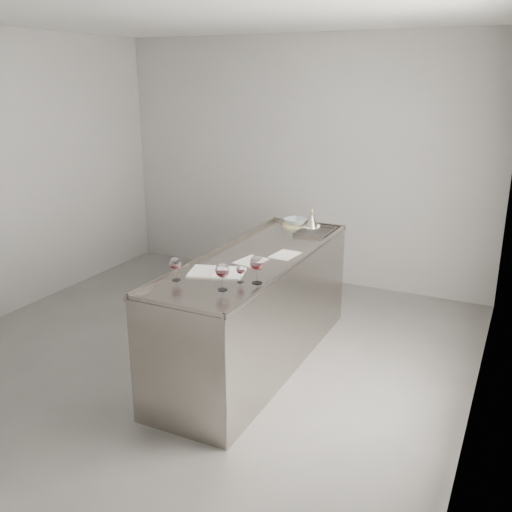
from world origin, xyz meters
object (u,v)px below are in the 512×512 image
at_px(notebook, 217,272).
at_px(wine_glass_small, 241,270).
at_px(counter, 256,310).
at_px(wine_funnel, 312,222).
at_px(wine_glass_left, 176,264).
at_px(wine_glass_middle, 222,271).
at_px(ceramic_bowl, 296,221).
at_px(wine_glass_right, 257,263).

bearing_deg(notebook, wine_glass_small, -37.79).
height_order(counter, wine_funnel, wine_funnel).
bearing_deg(counter, wine_glass_left, -110.21).
bearing_deg(wine_funnel, wine_glass_middle, -88.63).
xyz_separation_m(notebook, ceramic_bowl, (-0.00, 1.56, 0.04)).
xyz_separation_m(wine_glass_right, wine_glass_small, (-0.11, -0.04, -0.06)).
distance_m(wine_glass_left, notebook, 0.34).
relative_size(wine_glass_middle, wine_glass_small, 1.52).
bearing_deg(wine_glass_left, wine_glass_right, 20.16).
relative_size(wine_glass_middle, wine_glass_right, 0.94).
relative_size(wine_glass_right, wine_glass_small, 1.62).
distance_m(counter, wine_glass_small, 0.82).
relative_size(counter, ceramic_bowl, 11.24).
relative_size(wine_glass_small, wine_funnel, 0.65).
bearing_deg(notebook, ceramic_bowl, 73.42).
xyz_separation_m(counter, wine_glass_right, (0.27, -0.55, 0.61)).
height_order(wine_glass_left, notebook, wine_glass_left).
bearing_deg(wine_glass_middle, wine_glass_right, 55.70).
xyz_separation_m(counter, wine_glass_left, (-0.28, -0.75, 0.59)).
bearing_deg(ceramic_bowl, wine_glass_right, -77.22).
distance_m(ceramic_bowl, wine_funnel, 0.17).
relative_size(wine_glass_left, wine_funnel, 0.88).
bearing_deg(wine_glass_small, notebook, 158.86).
height_order(wine_glass_right, wine_funnel, wine_glass_right).
xyz_separation_m(wine_glass_left, wine_glass_small, (0.44, 0.17, -0.03)).
relative_size(wine_glass_right, ceramic_bowl, 0.95).
bearing_deg(notebook, counter, 62.56).
bearing_deg(wine_glass_middle, wine_glass_left, 176.56).
distance_m(wine_glass_right, notebook, 0.40).
bearing_deg(wine_glass_right, ceramic_bowl, 102.78).
bearing_deg(wine_funnel, wine_glass_left, -100.90).
relative_size(notebook, ceramic_bowl, 2.15).
bearing_deg(counter, wine_funnel, 85.95).
height_order(wine_glass_left, wine_funnel, wine_funnel).
bearing_deg(wine_funnel, wine_glass_small, -87.06).
distance_m(wine_glass_small, notebook, 0.28).
bearing_deg(wine_glass_left, counter, 69.79).
distance_m(wine_glass_right, wine_funnel, 1.64).
bearing_deg(wine_glass_right, notebook, 170.25).
height_order(counter, wine_glass_middle, wine_glass_middle).
bearing_deg(wine_glass_small, wine_glass_right, 17.21).
relative_size(ceramic_bowl, wine_funnel, 1.10).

